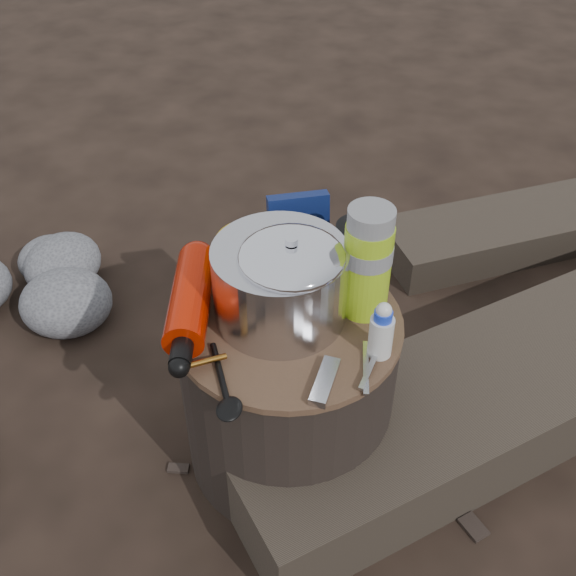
% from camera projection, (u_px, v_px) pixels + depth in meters
% --- Properties ---
extents(ground, '(60.00, 60.00, 0.00)m').
position_uv_depth(ground, '(288.00, 449.00, 1.57)').
color(ground, black).
rests_on(ground, ground).
extents(stump, '(0.43, 0.43, 0.40)m').
position_uv_depth(stump, '(288.00, 390.00, 1.44)').
color(stump, black).
rests_on(stump, ground).
extents(foil_windscreen, '(0.25, 0.25, 0.15)m').
position_uv_depth(foil_windscreen, '(280.00, 283.00, 1.28)').
color(foil_windscreen, '#BCBCC2').
rests_on(foil_windscreen, stump).
extents(camping_pot, '(0.19, 0.19, 0.19)m').
position_uv_depth(camping_pot, '(291.00, 285.00, 1.25)').
color(camping_pot, white).
rests_on(camping_pot, stump).
extents(fuel_bottle, '(0.13, 0.32, 0.08)m').
position_uv_depth(fuel_bottle, '(191.00, 299.00, 1.30)').
color(fuel_bottle, '#BC1A03').
rests_on(fuel_bottle, stump).
extents(thermos, '(0.09, 0.09, 0.22)m').
position_uv_depth(thermos, '(367.00, 262.00, 1.27)').
color(thermos, '#96C01A').
rests_on(thermos, stump).
extents(travel_mug, '(0.09, 0.09, 0.13)m').
position_uv_depth(travel_mug, '(357.00, 254.00, 1.36)').
color(travel_mug, black).
rests_on(travel_mug, stump).
extents(stuff_sack, '(0.15, 0.12, 0.10)m').
position_uv_depth(stuff_sack, '(249.00, 246.00, 1.40)').
color(stuff_sack, '#E5B106').
rests_on(stuff_sack, stump).
extents(food_pouch, '(0.12, 0.07, 0.16)m').
position_uv_depth(food_pouch, '(299.00, 230.00, 1.40)').
color(food_pouch, '#0C1849').
rests_on(food_pouch, stump).
extents(multitool, '(0.04, 0.11, 0.01)m').
position_uv_depth(multitool, '(325.00, 382.00, 1.19)').
color(multitool, '#B5B5BB').
rests_on(multitool, stump).
extents(pot_grabber, '(0.04, 0.13, 0.01)m').
position_uv_depth(pot_grabber, '(366.00, 366.00, 1.21)').
color(pot_grabber, '#B5B5BB').
rests_on(pot_grabber, stump).
extents(spork, '(0.11, 0.17, 0.01)m').
position_uv_depth(spork, '(220.00, 374.00, 1.20)').
color(spork, black).
rests_on(spork, stump).
extents(squeeze_bottle, '(0.04, 0.04, 0.10)m').
position_uv_depth(squeeze_bottle, '(381.00, 332.00, 1.21)').
color(squeeze_bottle, silver).
rests_on(squeeze_bottle, stump).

